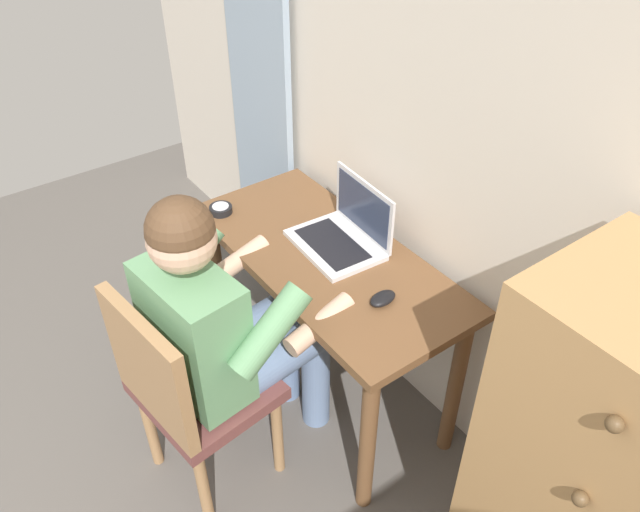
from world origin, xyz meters
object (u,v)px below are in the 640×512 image
object	(u,v)px
person_seated	(227,322)
laptop	(345,232)
chair	(187,389)
desk	(326,280)
computer_mouse	(383,298)
dresser	(613,502)
desk_clock	(221,209)

from	to	relation	value
person_seated	laptop	bearing A→B (deg)	97.70
chair	desk	bearing A→B (deg)	97.17
laptop	computer_mouse	xyz separation A→B (m)	(0.33, -0.10, -0.04)
dresser	chair	distance (m)	1.29
desk	chair	world-z (taller)	chair
chair	person_seated	world-z (taller)	person_seated
dresser	chair	xyz separation A→B (m)	(-1.09, -0.67, -0.14)
laptop	computer_mouse	size ratio (longest dim) A/B	3.56
desk	dresser	world-z (taller)	dresser
desk	dresser	bearing A→B (deg)	2.29
dresser	chair	bearing A→B (deg)	-148.29
desk	computer_mouse	bearing A→B (deg)	-0.55
chair	computer_mouse	world-z (taller)	chair
dresser	person_seated	distance (m)	1.21
dresser	laptop	world-z (taller)	dresser
laptop	desk_clock	bearing A→B (deg)	-148.88
desk	dresser	distance (m)	1.17
desk	chair	size ratio (longest dim) A/B	1.30
person_seated	laptop	world-z (taller)	person_seated
dresser	desk	bearing A→B (deg)	-177.71
chair	laptop	distance (m)	0.77
desk	laptop	size ratio (longest dim) A/B	3.20
person_seated	computer_mouse	xyz separation A→B (m)	(0.26, 0.44, 0.06)
desk	person_seated	distance (m)	0.45
dresser	desk_clock	size ratio (longest dim) A/B	14.00
dresser	computer_mouse	size ratio (longest dim) A/B	12.60
computer_mouse	desk_clock	bearing A→B (deg)	-172.64
chair	laptop	world-z (taller)	laptop
chair	dresser	bearing A→B (deg)	31.71
chair	laptop	size ratio (longest dim) A/B	2.47
person_seated	computer_mouse	distance (m)	0.51
computer_mouse	laptop	bearing A→B (deg)	158.56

